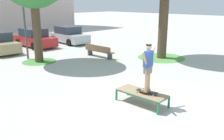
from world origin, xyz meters
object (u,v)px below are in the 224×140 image
car_red (35,38)px  park_bench (99,51)px  skateboard (147,92)px  skater (148,65)px  car_silver (69,35)px  skate_box (142,93)px

car_red → park_bench: bearing=-82.2°
skateboard → park_bench: park_bench is taller
skater → park_bench: size_ratio=0.71×
car_silver → skateboard: bearing=-115.6°
car_red → park_bench: (0.93, -6.78, -0.24)m
park_bench → skate_box: bearing=-121.9°
car_silver → skate_box: bearing=-116.0°
skateboard → skater: 0.99m
skater → car_silver: 14.65m
car_red → skater: bearing=-103.3°
car_red → car_silver: same height
skater → car_red: size_ratio=0.40×
skater → park_bench: skater is taller
car_silver → park_bench: 6.59m
skate_box → skater: bearing=-88.7°
car_red → park_bench: 6.84m
car_red → car_silver: 3.10m
skate_box → car_silver: size_ratio=0.45×
skate_box → car_red: 13.90m
car_silver → car_red: bearing=170.0°
skate_box → car_red: car_red is taller
skater → car_red: skater is taller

